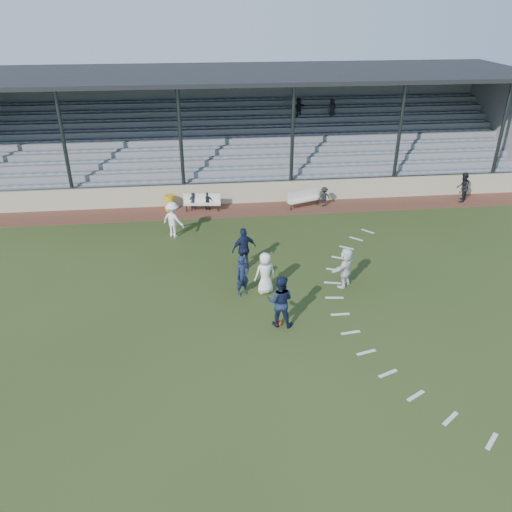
{
  "coord_description": "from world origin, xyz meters",
  "views": [
    {
      "loc": [
        -1.92,
        -14.87,
        10.42
      ],
      "look_at": [
        0.0,
        2.5,
        1.3
      ],
      "focal_mm": 35.0,
      "sensor_mm": 36.0,
      "label": 1
    }
  ],
  "objects_px": {
    "bench_right": "(304,197)",
    "player_navy_lead": "(243,276)",
    "bench_left": "(202,201)",
    "football": "(279,323)",
    "trash_bin": "(170,203)",
    "player_white_lead": "(265,273)",
    "official": "(463,187)"
  },
  "relations": [
    {
      "from": "bench_right",
      "to": "official",
      "type": "bearing_deg",
      "value": -21.34
    },
    {
      "from": "football",
      "to": "player_navy_lead",
      "type": "height_order",
      "value": "player_navy_lead"
    },
    {
      "from": "trash_bin",
      "to": "football",
      "type": "distance_m",
      "value": 12.13
    },
    {
      "from": "trash_bin",
      "to": "football",
      "type": "relative_size",
      "value": 4.22
    },
    {
      "from": "bench_left",
      "to": "player_navy_lead",
      "type": "height_order",
      "value": "player_navy_lead"
    },
    {
      "from": "bench_right",
      "to": "trash_bin",
      "type": "distance_m",
      "value": 7.38
    },
    {
      "from": "trash_bin",
      "to": "player_navy_lead",
      "type": "distance_m",
      "value": 9.65
    },
    {
      "from": "bench_left",
      "to": "player_white_lead",
      "type": "xyz_separation_m",
      "value": [
        2.33,
        -8.75,
        0.27
      ]
    },
    {
      "from": "bench_left",
      "to": "player_navy_lead",
      "type": "bearing_deg",
      "value": -74.88
    },
    {
      "from": "player_navy_lead",
      "to": "football",
      "type": "bearing_deg",
      "value": -94.42
    },
    {
      "from": "bench_right",
      "to": "trash_bin",
      "type": "height_order",
      "value": "bench_right"
    },
    {
      "from": "trash_bin",
      "to": "official",
      "type": "height_order",
      "value": "official"
    },
    {
      "from": "player_white_lead",
      "to": "official",
      "type": "relative_size",
      "value": 1.02
    },
    {
      "from": "bench_right",
      "to": "player_navy_lead",
      "type": "distance_m",
      "value": 9.69
    },
    {
      "from": "player_navy_lead",
      "to": "official",
      "type": "xyz_separation_m",
      "value": [
        13.21,
        8.57,
        0.03
      ]
    },
    {
      "from": "trash_bin",
      "to": "player_white_lead",
      "type": "bearing_deg",
      "value": -65.65
    },
    {
      "from": "bench_left",
      "to": "player_white_lead",
      "type": "height_order",
      "value": "player_white_lead"
    },
    {
      "from": "bench_left",
      "to": "bench_right",
      "type": "height_order",
      "value": "same"
    },
    {
      "from": "bench_left",
      "to": "official",
      "type": "bearing_deg",
      "value": 4.88
    },
    {
      "from": "player_white_lead",
      "to": "bench_left",
      "type": "bearing_deg",
      "value": -91.86
    },
    {
      "from": "player_white_lead",
      "to": "player_navy_lead",
      "type": "bearing_deg",
      "value": -13.31
    },
    {
      "from": "bench_right",
      "to": "football",
      "type": "bearing_deg",
      "value": -125.87
    },
    {
      "from": "bench_left",
      "to": "player_white_lead",
      "type": "distance_m",
      "value": 9.06
    },
    {
      "from": "player_white_lead",
      "to": "player_navy_lead",
      "type": "xyz_separation_m",
      "value": [
        -0.89,
        -0.05,
        -0.03
      ]
    },
    {
      "from": "player_navy_lead",
      "to": "bench_left",
      "type": "bearing_deg",
      "value": 68.62
    },
    {
      "from": "trash_bin",
      "to": "football",
      "type": "height_order",
      "value": "trash_bin"
    },
    {
      "from": "football",
      "to": "player_white_lead",
      "type": "xyz_separation_m",
      "value": [
        -0.22,
        2.29,
        0.76
      ]
    },
    {
      "from": "football",
      "to": "trash_bin",
      "type": "bearing_deg",
      "value": 110.83
    },
    {
      "from": "bench_left",
      "to": "trash_bin",
      "type": "distance_m",
      "value": 1.79
    },
    {
      "from": "trash_bin",
      "to": "bench_right",
      "type": "bearing_deg",
      "value": -2.77
    },
    {
      "from": "football",
      "to": "official",
      "type": "height_order",
      "value": "official"
    },
    {
      "from": "bench_right",
      "to": "player_navy_lead",
      "type": "xyz_separation_m",
      "value": [
        -4.17,
        -8.74,
        0.25
      ]
    }
  ]
}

